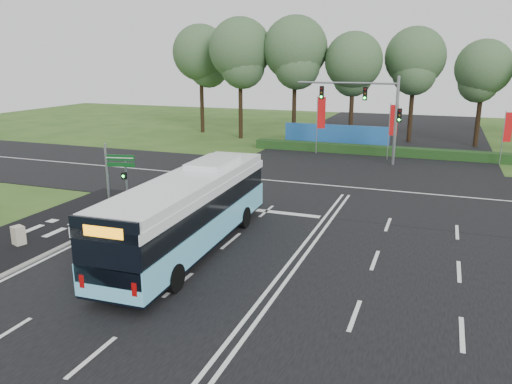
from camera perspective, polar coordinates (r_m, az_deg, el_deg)
ground at (r=22.36m, az=4.97°, el=-6.73°), size 120.00×120.00×0.00m
road_main at (r=22.35m, az=4.97°, el=-6.68°), size 20.00×120.00×0.04m
road_cross at (r=33.54m, az=10.53°, el=0.52°), size 120.00×14.00×0.05m
bike_path at (r=26.09m, az=-24.64°, el=-4.81°), size 5.00×18.00×0.06m
kerb_strip at (r=24.49m, az=-20.63°, el=-5.57°), size 0.25×18.00×0.12m
city_bus at (r=21.98m, az=-7.49°, el=-2.17°), size 3.10×12.67×3.61m
pedestrian_signal at (r=27.69m, az=-14.61°, el=0.95°), size 0.29×0.41×3.24m
street_sign at (r=26.69m, az=-15.99°, el=2.12°), size 1.57×0.41×4.10m
utility_cabinet at (r=25.22m, az=-25.51°, el=-4.55°), size 0.67×0.61×0.91m
banner_flag_left at (r=44.79m, az=7.33°, el=8.54°), size 0.71×0.35×5.15m
banner_flag_mid at (r=43.17m, az=15.32°, el=7.55°), size 0.69×0.15×4.71m
banner_flag_right at (r=44.03m, az=26.74°, el=6.32°), size 0.63×0.18×4.33m
traffic_light_gantry at (r=41.05m, az=13.28°, el=9.56°), size 8.41×0.28×7.00m
hedge at (r=45.57m, az=13.37°, el=4.64°), size 22.00×1.20×0.80m
blue_hoarding at (r=48.52m, az=9.11°, el=6.31°), size 10.00×0.30×2.20m
eucalyptus_row at (r=51.51m, az=16.27°, el=14.79°), size 53.42×9.99×12.63m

